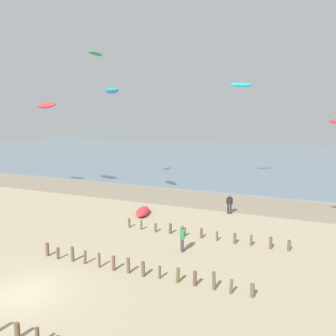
{
  "coord_description": "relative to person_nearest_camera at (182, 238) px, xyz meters",
  "views": [
    {
      "loc": [
        12.61,
        -11.67,
        8.52
      ],
      "look_at": [
        2.53,
        11.38,
        4.72
      ],
      "focal_mm": 37.46,
      "sensor_mm": 36.0,
      "label": 1
    }
  ],
  "objects": [
    {
      "name": "person_nearest_camera",
      "position": [
        0.0,
        0.0,
        0.0
      ],
      "size": [
        0.39,
        0.48,
        1.71
      ],
      "color": "#383842",
      "rests_on": "ground"
    },
    {
      "name": "kite_aloft_10",
      "position": [
        -1.7,
        24.27,
        11.32
      ],
      "size": [
        2.91,
        2.5,
        0.77
      ],
      "primitive_type": "ellipsoid",
      "rotation": [
        0.39,
        0.0,
        0.63
      ],
      "color": "#19B2B7"
    },
    {
      "name": "sea",
      "position": [
        -4.98,
        52.28,
        -0.87
      ],
      "size": [
        160.0,
        70.0,
        0.1
      ],
      "primitive_type": "cube",
      "color": "slate",
      "rests_on": "ground"
    },
    {
      "name": "groyne_mid",
      "position": [
        0.68,
        2.77,
        -0.57
      ],
      "size": [
        11.84,
        0.38,
        0.79
      ],
      "color": "brown",
      "rests_on": "ground"
    },
    {
      "name": "person_by_waterline",
      "position": [
        0.65,
        9.67,
        0.0
      ],
      "size": [
        0.57,
        0.23,
        1.71
      ],
      "color": "#232328",
      "rests_on": "ground"
    },
    {
      "name": "kite_aloft_6",
      "position": [
        -10.43,
        8.61,
        9.84
      ],
      "size": [
        2.93,
        2.87,
        0.61
      ],
      "primitive_type": "ellipsoid",
      "rotation": [
        -0.12,
        0.0,
        5.52
      ],
      "color": "#2384D1"
    },
    {
      "name": "grounded_kite",
      "position": [
        -6.14,
        6.34,
        -0.63
      ],
      "size": [
        1.84,
        3.07,
        0.58
      ],
      "primitive_type": "ellipsoid",
      "rotation": [
        0.0,
        0.0,
        1.87
      ],
      "color": "red",
      "rests_on": "ground"
    },
    {
      "name": "kite_aloft_1",
      "position": [
        -19.83,
        10.26,
        8.65
      ],
      "size": [
        3.78,
        2.48,
        0.92
      ],
      "primitive_type": "ellipsoid",
      "rotation": [
        0.34,
        0.0,
        5.91
      ],
      "color": "red"
    },
    {
      "name": "wet_sand_strip",
      "position": [
        -4.98,
        13.68,
        -0.91
      ],
      "size": [
        120.0,
        7.21,
        0.01
      ],
      "primitive_type": "cube",
      "color": "gray",
      "rests_on": "ground"
    },
    {
      "name": "kite_aloft_3",
      "position": [
        -16.13,
        14.32,
        14.45
      ],
      "size": [
        1.03,
        2.69,
        0.58
      ],
      "primitive_type": "ellipsoid",
      "rotation": [
        0.2,
        0.0,
        1.61
      ],
      "color": "green"
    },
    {
      "name": "ground_plane",
      "position": [
        -4.98,
        -8.0,
        -0.92
      ],
      "size": [
        160.0,
        160.0,
        0.0
      ],
      "primitive_type": "plane",
      "color": "tan"
    },
    {
      "name": "groyne_near",
      "position": [
        -1.38,
        -3.98,
        -0.52
      ],
      "size": [
        12.61,
        0.36,
        0.93
      ],
      "color": "brown",
      "rests_on": "ground"
    }
  ]
}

